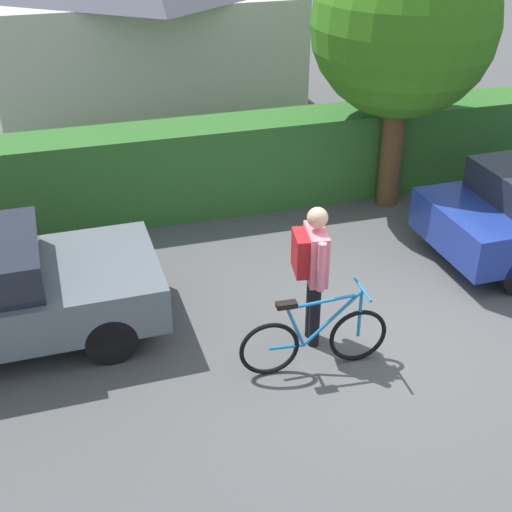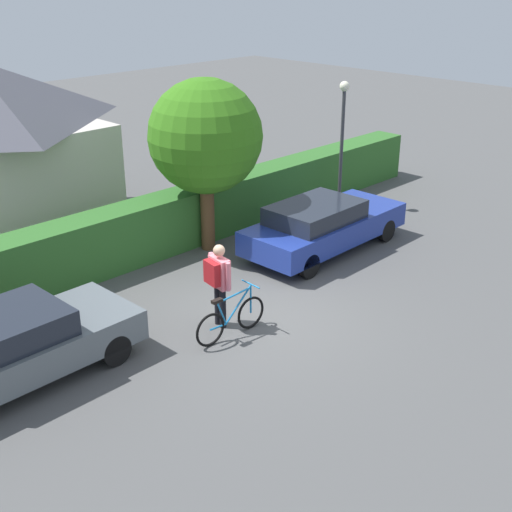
{
  "view_description": "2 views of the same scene",
  "coord_description": "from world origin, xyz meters",
  "px_view_note": "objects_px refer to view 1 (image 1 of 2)",
  "views": [
    {
      "loc": [
        -3.32,
        -5.96,
        4.95
      ],
      "look_at": [
        -1.35,
        0.69,
        0.97
      ],
      "focal_mm": 49.34,
      "sensor_mm": 36.0,
      "label": 1
    },
    {
      "loc": [
        -8.71,
        -8.6,
        6.57
      ],
      "look_at": [
        0.02,
        0.07,
        1.28
      ],
      "focal_mm": 47.89,
      "sensor_mm": 36.0,
      "label": 2
    }
  ],
  "objects_px": {
    "bicycle": "(315,339)",
    "fire_hydrant": "(18,240)",
    "tree_kerbside": "(404,25)",
    "person_rider": "(312,263)"
  },
  "relations": [
    {
      "from": "bicycle",
      "to": "tree_kerbside",
      "type": "bearing_deg",
      "value": 54.04
    },
    {
      "from": "bicycle",
      "to": "fire_hydrant",
      "type": "xyz_separation_m",
      "value": [
        -3.08,
        3.19,
        0.04
      ]
    },
    {
      "from": "tree_kerbside",
      "to": "person_rider",
      "type": "bearing_deg",
      "value": -128.54
    },
    {
      "from": "bicycle",
      "to": "fire_hydrant",
      "type": "height_order",
      "value": "bicycle"
    },
    {
      "from": "person_rider",
      "to": "fire_hydrant",
      "type": "height_order",
      "value": "person_rider"
    },
    {
      "from": "bicycle",
      "to": "person_rider",
      "type": "xyz_separation_m",
      "value": [
        0.12,
        0.48,
        0.67
      ]
    },
    {
      "from": "tree_kerbside",
      "to": "fire_hydrant",
      "type": "height_order",
      "value": "tree_kerbside"
    },
    {
      "from": "bicycle",
      "to": "fire_hydrant",
      "type": "relative_size",
      "value": 2.07
    },
    {
      "from": "person_rider",
      "to": "tree_kerbside",
      "type": "height_order",
      "value": "tree_kerbside"
    },
    {
      "from": "tree_kerbside",
      "to": "fire_hydrant",
      "type": "distance_m",
      "value": 6.2
    }
  ]
}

